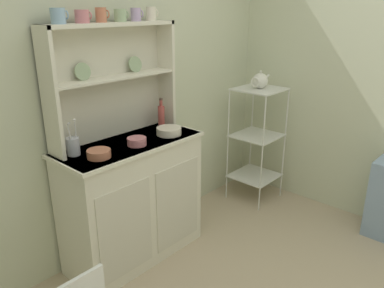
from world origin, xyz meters
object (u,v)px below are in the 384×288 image
object	(u,v)px
hutch_shelf_unit	(110,74)
jam_bottle	(161,116)
utensil_jar	(73,146)
hutch_cabinet	(133,200)
bowl_mixing_large	(99,154)
porcelain_teapot	(260,81)
bakers_rack	(257,133)
cup_sky_0	(58,16)

from	to	relation	value
hutch_shelf_unit	jam_bottle	world-z (taller)	hutch_shelf_unit
hutch_shelf_unit	utensil_jar	world-z (taller)	hutch_shelf_unit
hutch_cabinet	bowl_mixing_large	xyz separation A→B (m)	(-0.30, -0.07, 0.46)
porcelain_teapot	jam_bottle	bearing A→B (deg)	167.15
bowl_mixing_large	bakers_rack	bearing A→B (deg)	-2.24
hutch_cabinet	porcelain_teapot	world-z (taller)	porcelain_teapot
jam_bottle	utensil_jar	world-z (taller)	utensil_jar
cup_sky_0	jam_bottle	size ratio (longest dim) A/B	0.43
porcelain_teapot	bowl_mixing_large	bearing A→B (deg)	177.76
hutch_shelf_unit	utensil_jar	distance (m)	0.55
porcelain_teapot	bakers_rack	bearing A→B (deg)	0.00
hutch_shelf_unit	bowl_mixing_large	distance (m)	0.57
bakers_rack	jam_bottle	size ratio (longest dim) A/B	4.76
utensil_jar	porcelain_teapot	xyz separation A→B (m)	(1.74, -0.22, 0.19)
bowl_mixing_large	hutch_shelf_unit	bearing A→B (deg)	38.67
hutch_cabinet	bowl_mixing_large	size ratio (longest dim) A/B	7.08
hutch_shelf_unit	porcelain_teapot	distance (m)	1.41
cup_sky_0	jam_bottle	distance (m)	1.03
bakers_rack	porcelain_teapot	bearing A→B (deg)	180.00
bowl_mixing_large	utensil_jar	xyz separation A→B (m)	(-0.08, 0.15, 0.03)
bakers_rack	bowl_mixing_large	xyz separation A→B (m)	(-1.66, 0.06, 0.26)
bakers_rack	bowl_mixing_large	world-z (taller)	bakers_rack
hutch_shelf_unit	bowl_mixing_large	xyz separation A→B (m)	(-0.30, -0.24, -0.42)
bakers_rack	cup_sky_0	world-z (taller)	cup_sky_0
bakers_rack	bowl_mixing_large	distance (m)	1.68
hutch_shelf_unit	bakers_rack	xyz separation A→B (m)	(1.36, -0.30, -0.68)
jam_bottle	porcelain_teapot	world-z (taller)	porcelain_teapot
bowl_mixing_large	utensil_jar	size ratio (longest dim) A/B	0.63
bakers_rack	jam_bottle	world-z (taller)	jam_bottle
porcelain_teapot	cup_sky_0	bearing A→B (deg)	171.35
bowl_mixing_large	jam_bottle	xyz separation A→B (m)	(0.67, 0.16, 0.07)
jam_bottle	porcelain_teapot	size ratio (longest dim) A/B	0.99
hutch_cabinet	hutch_shelf_unit	size ratio (longest dim) A/B	1.07
utensil_jar	cup_sky_0	bearing A→B (deg)	61.63
hutch_cabinet	bowl_mixing_large	bearing A→B (deg)	-166.14
cup_sky_0	utensil_jar	world-z (taller)	cup_sky_0
hutch_shelf_unit	jam_bottle	size ratio (longest dim) A/B	4.23
cup_sky_0	jam_bottle	bearing A→B (deg)	-2.83
hutch_cabinet	utensil_jar	distance (m)	0.62
porcelain_teapot	utensil_jar	bearing A→B (deg)	172.92
hutch_cabinet	porcelain_teapot	xyz separation A→B (m)	(1.36, -0.14, 0.68)
hutch_cabinet	jam_bottle	distance (m)	0.65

